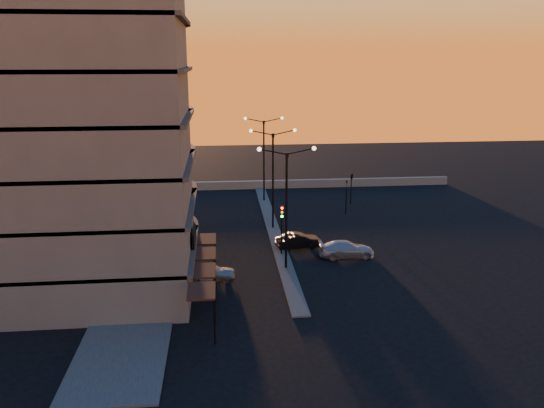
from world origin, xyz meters
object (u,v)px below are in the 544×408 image
(traffic_light_main, at_px, (282,222))
(car_sedan, at_px, (299,241))
(car_wagon, at_px, (346,249))
(streetlamp_mid, at_px, (273,171))
(car_hatchback, at_px, (209,272))

(traffic_light_main, height_order, car_sedan, traffic_light_main)
(car_sedan, distance_m, car_wagon, 4.35)
(traffic_light_main, bearing_deg, streetlamp_mid, 90.00)
(traffic_light_main, relative_size, car_wagon, 0.94)
(car_hatchback, height_order, car_wagon, car_hatchback)
(car_sedan, xyz_separation_m, car_wagon, (3.57, -2.49, 0.02))
(car_wagon, bearing_deg, streetlamp_mid, 33.72)
(streetlamp_mid, relative_size, car_hatchback, 2.46)
(streetlamp_mid, bearing_deg, car_wagon, -56.57)
(streetlamp_mid, bearing_deg, car_hatchback, -116.82)
(traffic_light_main, height_order, car_wagon, traffic_light_main)
(car_hatchback, relative_size, car_sedan, 0.99)
(traffic_light_main, height_order, car_hatchback, traffic_light_main)
(car_hatchback, xyz_separation_m, car_wagon, (11.10, 3.68, -0.00))
(streetlamp_mid, height_order, traffic_light_main, streetlamp_mid)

